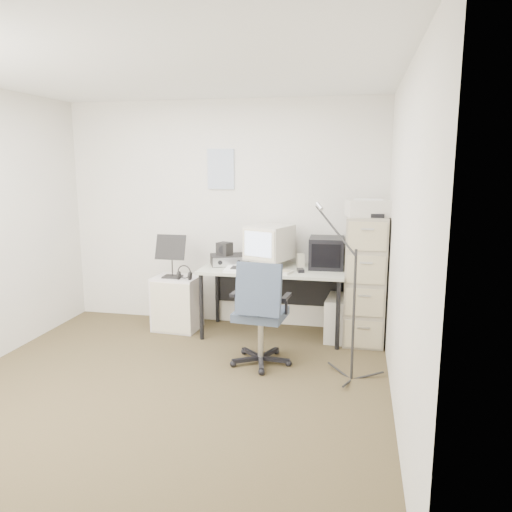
% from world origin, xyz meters
% --- Properties ---
extents(floor, '(3.60, 3.60, 0.01)m').
position_xyz_m(floor, '(0.00, 0.00, -0.01)').
color(floor, '#443D21').
rests_on(floor, ground).
extents(ceiling, '(3.60, 3.60, 0.01)m').
position_xyz_m(ceiling, '(0.00, 0.00, 2.50)').
color(ceiling, white).
rests_on(ceiling, ground).
extents(wall_back, '(3.60, 0.02, 2.50)m').
position_xyz_m(wall_back, '(0.00, 1.80, 1.25)').
color(wall_back, silver).
rests_on(wall_back, ground).
extents(wall_front, '(3.60, 0.02, 2.50)m').
position_xyz_m(wall_front, '(0.00, -1.80, 1.25)').
color(wall_front, silver).
rests_on(wall_front, ground).
extents(wall_right, '(0.02, 3.60, 2.50)m').
position_xyz_m(wall_right, '(1.80, 0.00, 1.25)').
color(wall_right, silver).
rests_on(wall_right, ground).
extents(wall_calendar, '(0.30, 0.02, 0.44)m').
position_xyz_m(wall_calendar, '(-0.02, 1.79, 1.75)').
color(wall_calendar, white).
rests_on(wall_calendar, wall_back).
extents(filing_cabinet, '(0.40, 0.60, 1.30)m').
position_xyz_m(filing_cabinet, '(1.58, 1.48, 0.65)').
color(filing_cabinet, gray).
rests_on(filing_cabinet, floor).
extents(printer, '(0.47, 0.37, 0.16)m').
position_xyz_m(printer, '(1.58, 1.43, 1.38)').
color(printer, silver).
rests_on(printer, filing_cabinet).
extents(desk, '(1.50, 0.70, 0.73)m').
position_xyz_m(desk, '(0.63, 1.45, 0.36)').
color(desk, beige).
rests_on(desk, floor).
extents(crt_monitor, '(0.53, 0.54, 0.44)m').
position_xyz_m(crt_monitor, '(0.58, 1.51, 0.95)').
color(crt_monitor, silver).
rests_on(crt_monitor, desk).
extents(crt_tv, '(0.37, 0.39, 0.32)m').
position_xyz_m(crt_tv, '(1.18, 1.59, 0.89)').
color(crt_tv, black).
rests_on(crt_tv, desk).
extents(desk_speaker, '(0.09, 0.09, 0.14)m').
position_xyz_m(desk_speaker, '(0.91, 1.58, 0.80)').
color(desk_speaker, beige).
rests_on(desk_speaker, desk).
extents(keyboard, '(0.46, 0.27, 0.02)m').
position_xyz_m(keyboard, '(0.64, 1.27, 0.74)').
color(keyboard, silver).
rests_on(keyboard, desk).
extents(mouse, '(0.09, 0.12, 0.03)m').
position_xyz_m(mouse, '(0.94, 1.32, 0.75)').
color(mouse, black).
rests_on(mouse, desk).
extents(radio_receiver, '(0.46, 0.40, 0.11)m').
position_xyz_m(radio_receiver, '(0.13, 1.53, 0.78)').
color(radio_receiver, black).
rests_on(radio_receiver, desk).
extents(radio_speaker, '(0.18, 0.17, 0.14)m').
position_xyz_m(radio_speaker, '(0.09, 1.50, 0.91)').
color(radio_speaker, black).
rests_on(radio_speaker, radio_receiver).
extents(papers, '(0.25, 0.33, 0.02)m').
position_xyz_m(papers, '(0.28, 1.29, 0.74)').
color(papers, white).
rests_on(papers, desk).
extents(pc_tower, '(0.25, 0.49, 0.45)m').
position_xyz_m(pc_tower, '(1.31, 1.47, 0.22)').
color(pc_tower, silver).
rests_on(pc_tower, floor).
extents(office_chair, '(0.62, 0.62, 0.99)m').
position_xyz_m(office_chair, '(0.66, 0.65, 0.49)').
color(office_chair, '#3F4D5F').
rests_on(office_chair, floor).
extents(side_cart, '(0.50, 0.42, 0.59)m').
position_xyz_m(side_cart, '(-0.44, 1.41, 0.30)').
color(side_cart, silver).
rests_on(side_cart, floor).
extents(music_stand, '(0.37, 0.28, 0.48)m').
position_xyz_m(music_stand, '(-0.47, 1.38, 0.83)').
color(music_stand, black).
rests_on(music_stand, side_cart).
extents(headphones, '(0.21, 0.21, 0.03)m').
position_xyz_m(headphones, '(-0.31, 1.31, 0.65)').
color(headphones, black).
rests_on(headphones, side_cart).
extents(mic_stand, '(0.03, 0.03, 1.48)m').
position_xyz_m(mic_stand, '(1.48, 0.48, 0.74)').
color(mic_stand, black).
rests_on(mic_stand, floor).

